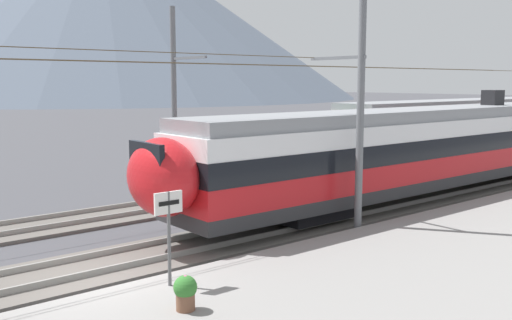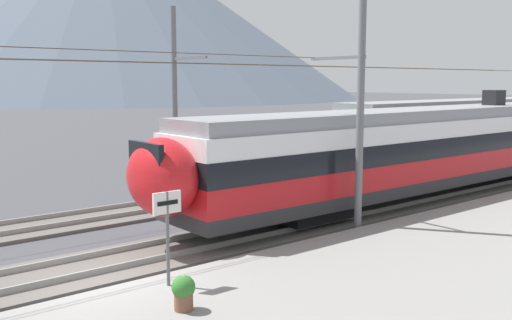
% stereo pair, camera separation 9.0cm
% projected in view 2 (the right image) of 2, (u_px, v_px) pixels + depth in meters
% --- Properties ---
extents(ground_plane, '(400.00, 400.00, 0.00)m').
position_uv_depth(ground_plane, '(100.00, 288.00, 13.98)').
color(ground_plane, '#424247').
extents(track_near, '(120.00, 3.00, 0.28)m').
position_uv_depth(track_near, '(77.00, 271.00, 15.03)').
color(track_near, '#5B5651').
rests_on(track_near, ground).
extents(track_far, '(120.00, 3.00, 0.28)m').
position_uv_depth(track_far, '(13.00, 230.00, 19.16)').
color(track_far, '#5B5651').
rests_on(track_far, ground).
extents(train_near_platform, '(28.12, 2.90, 4.27)m').
position_uv_depth(train_near_platform, '(436.00, 146.00, 24.67)').
color(train_near_platform, '#2D2D30').
rests_on(train_near_platform, track_near).
extents(train_far_track, '(31.99, 2.95, 4.27)m').
position_uv_depth(train_far_track, '(499.00, 123.00, 38.33)').
color(train_far_track, '#2D2D30').
rests_on(train_far_track, track_far).
extents(catenary_mast_mid, '(45.06, 2.35, 8.24)m').
position_uv_depth(catenary_mast_mid, '(357.00, 104.00, 18.37)').
color(catenary_mast_mid, slate).
rests_on(catenary_mast_mid, ground).
extents(catenary_mast_far_side, '(45.06, 2.63, 8.14)m').
position_uv_depth(catenary_mast_far_side, '(177.00, 98.00, 25.08)').
color(catenary_mast_far_side, slate).
rests_on(catenary_mast_far_side, ground).
extents(platform_sign, '(0.70, 0.08, 2.18)m').
position_uv_depth(platform_sign, '(167.00, 217.00, 13.00)').
color(platform_sign, '#59595B').
rests_on(platform_sign, platform_slab).
extents(potted_plant_platform_edge, '(0.49, 0.49, 0.73)m').
position_uv_depth(potted_plant_platform_edge, '(183.00, 291.00, 11.74)').
color(potted_plant_platform_edge, brown).
rests_on(potted_plant_platform_edge, platform_slab).
extents(mountain_right_ridge, '(151.45, 151.45, 52.72)m').
position_uv_depth(mountain_right_ridge, '(104.00, 10.00, 174.10)').
color(mountain_right_ridge, '#515B6B').
rests_on(mountain_right_ridge, ground).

